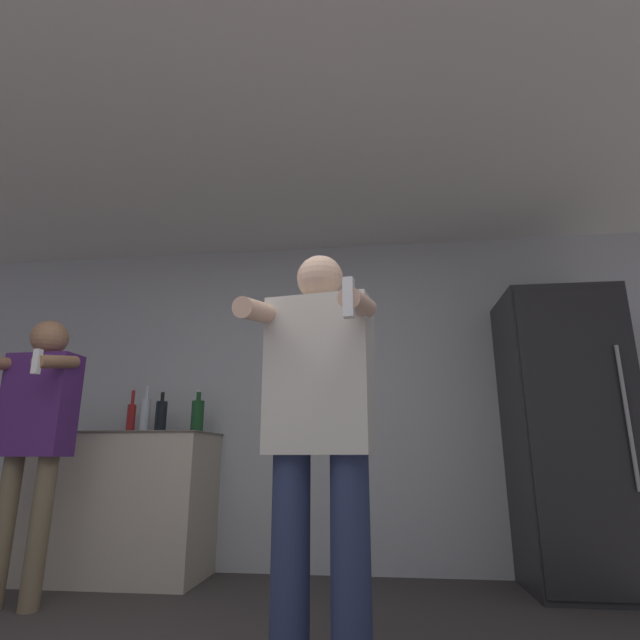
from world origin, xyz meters
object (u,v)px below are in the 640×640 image
at_px(bottle_clear_vodka, 145,414).
at_px(person_man_side, 36,422).
at_px(bottle_tall_gin, 198,415).
at_px(bottle_dark_rum, 161,416).
at_px(person_woman_foreground, 320,430).
at_px(refrigerator, 569,435).
at_px(bottle_brown_liquor, 131,417).

distance_m(bottle_clear_vodka, person_man_side, 0.87).
bearing_deg(bottle_tall_gin, bottle_dark_rum, 180.00).
bearing_deg(bottle_clear_vodka, person_woman_foreground, -47.85).
relative_size(bottle_tall_gin, bottle_clear_vodka, 0.92).
xyz_separation_m(bottle_dark_rum, person_woman_foreground, (1.42, -1.71, -0.20)).
distance_m(bottle_tall_gin, bottle_clear_vodka, 0.42).
xyz_separation_m(refrigerator, person_woman_foreground, (-1.49, -1.63, -0.05)).
xyz_separation_m(bottle_brown_liquor, bottle_dark_rum, (0.24, -0.00, 0.00)).
bearing_deg(bottle_brown_liquor, refrigerator, -1.37).
bearing_deg(bottle_clear_vodka, person_man_side, -109.87).
distance_m(person_woman_foreground, person_man_side, 2.05).
height_order(bottle_tall_gin, person_man_side, person_man_side).
bearing_deg(person_woman_foreground, refrigerator, 47.63).
distance_m(bottle_brown_liquor, person_man_side, 0.84).
bearing_deg(bottle_dark_rum, person_woman_foreground, -50.31).
xyz_separation_m(refrigerator, bottle_tall_gin, (-2.62, 0.08, 0.16)).
bearing_deg(bottle_dark_rum, bottle_tall_gin, -0.00).
xyz_separation_m(refrigerator, bottle_brown_liquor, (-3.14, 0.08, 0.15)).
relative_size(bottle_brown_liquor, bottle_tall_gin, 0.99).
distance_m(bottle_tall_gin, person_man_side, 1.08).
relative_size(bottle_dark_rum, person_man_side, 0.19).
bearing_deg(person_man_side, person_woman_foreground, -25.89).
bearing_deg(bottle_dark_rum, person_man_side, -117.44).
bearing_deg(bottle_clear_vodka, bottle_tall_gin, -0.00).
bearing_deg(bottle_clear_vodka, refrigerator, -1.42).
height_order(bottle_dark_rum, bottle_clear_vodka, bottle_clear_vodka).
relative_size(bottle_tall_gin, person_man_side, 0.20).
bearing_deg(person_woman_foreground, bottle_tall_gin, 123.49).
bearing_deg(person_woman_foreground, bottle_brown_liquor, 134.12).
bearing_deg(bottle_tall_gin, person_man_side, -131.09).
distance_m(bottle_dark_rum, bottle_tall_gin, 0.29).
bearing_deg(refrigerator, bottle_brown_liquor, 178.63).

